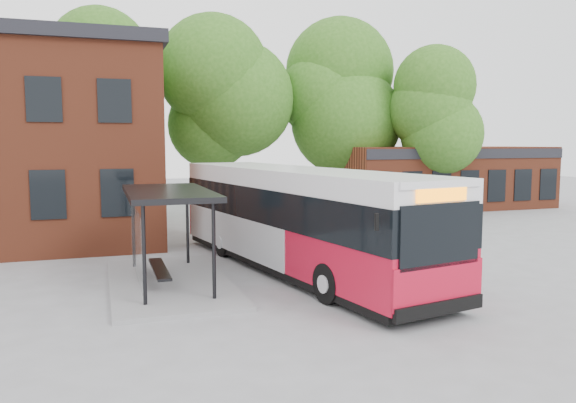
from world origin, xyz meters
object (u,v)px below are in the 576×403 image
object	(u,v)px
bus_shelter	(169,237)
bicycle_2	(396,212)
city_bus	(296,220)
bicycle_1	(366,210)
bicycle_4	(385,210)
bicycle_0	(347,211)
bicycle_6	(402,209)
bicycle_5	(404,210)

from	to	relation	value
bus_shelter	bicycle_2	world-z (taller)	bus_shelter
city_bus	bicycle_1	distance (m)	13.25
bus_shelter	bicycle_1	distance (m)	16.53
bicycle_2	bicycle_4	bearing A→B (deg)	-18.91
bicycle_0	bicycle_1	distance (m)	1.04
bus_shelter	bicycle_6	size ratio (longest dim) A/B	4.51
bicycle_4	bicycle_5	world-z (taller)	bicycle_5
city_bus	bicycle_1	world-z (taller)	city_bus
bicycle_2	bicycle_5	world-z (taller)	bicycle_2
bicycle_1	bicycle_4	world-z (taller)	bicycle_1
bicycle_1	bicycle_2	world-z (taller)	bicycle_1
bicycle_0	bicycle_1	world-z (taller)	bicycle_1
bicycle_1	bicycle_2	bearing A→B (deg)	-113.29
bicycle_2	bicycle_1	bearing A→B (deg)	39.88
city_bus	bicycle_5	distance (m)	14.70
bicycle_4	bicycle_5	xyz separation A→B (m)	(0.94, -0.50, 0.01)
bicycle_1	bicycle_5	bearing A→B (deg)	-87.26
city_bus	bicycle_4	world-z (taller)	city_bus
bicycle_4	bicycle_5	bearing A→B (deg)	-109.99
bus_shelter	bicycle_1	size ratio (longest dim) A/B	4.18
bicycle_1	city_bus	bearing A→B (deg)	148.58
bicycle_4	bicycle_1	bearing A→B (deg)	113.83
bicycle_5	bicycle_0	bearing A→B (deg)	57.56
bicycle_2	bicycle_0	bearing A→B (deg)	41.80
bus_shelter	bicycle_5	distance (m)	18.27
bicycle_2	city_bus	bearing A→B (deg)	114.73
bicycle_0	bicycle_6	size ratio (longest dim) A/B	1.18
bicycle_5	bicycle_6	size ratio (longest dim) A/B	0.97
bicycle_5	bicycle_6	world-z (taller)	bicycle_5
bicycle_2	bicycle_6	distance (m)	2.00
city_bus	bicycle_6	xyz separation A→B (m)	(10.59, 11.36, -1.30)
city_bus	bicycle_0	distance (m)	13.06
bicycle_1	bicycle_2	size ratio (longest dim) A/B	0.95
bicycle_4	bicycle_5	size ratio (longest dim) A/B	1.12
bus_shelter	bicycle_1	world-z (taller)	bus_shelter
bicycle_5	city_bus	bearing A→B (deg)	112.17
bus_shelter	bicycle_0	size ratio (longest dim) A/B	3.84
bicycle_0	bicycle_2	world-z (taller)	bicycle_0
bicycle_1	bicycle_5	world-z (taller)	bicycle_1
bicycle_0	bicycle_5	bearing A→B (deg)	-74.36
bicycle_2	bicycle_5	distance (m)	1.12
bicycle_0	bicycle_6	world-z (taller)	bicycle_0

